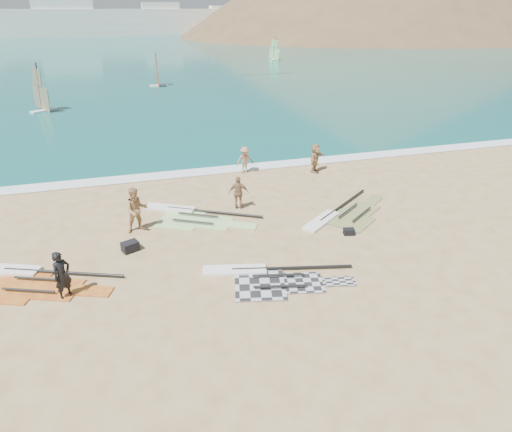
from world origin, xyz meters
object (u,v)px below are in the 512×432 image
object	(u,v)px
rig_red	(29,279)
beachgoer_right	(315,158)
rig_grey	(265,277)
person_wetsuit	(62,275)
beachgoer_mid	(245,160)
beachgoer_back	(239,193)
rig_green	(189,215)
gear_bag_near	(130,247)
gear_bag_far	(349,232)
rig_orange	(342,215)
beachgoer_left	(137,210)

from	to	relation	value
rig_red	beachgoer_right	xyz separation A→B (m)	(13.82, 7.39, 0.77)
rig_grey	rig_red	xyz separation A→B (m)	(-7.91, 2.12, 0.00)
rig_grey	beachgoer_right	world-z (taller)	beachgoer_right
person_wetsuit	rig_grey	bearing A→B (deg)	-50.08
rig_red	beachgoer_right	distance (m)	15.69
beachgoer_mid	beachgoer_back	world-z (taller)	beachgoer_back
rig_green	gear_bag_near	size ratio (longest dim) A/B	8.38
beachgoer_back	beachgoer_right	world-z (taller)	beachgoer_right
gear_bag_far	beachgoer_right	bearing A→B (deg)	77.71
rig_orange	beachgoer_mid	bearing A→B (deg)	76.09
rig_grey	beachgoer_back	size ratio (longest dim) A/B	3.35
rig_grey	rig_green	distance (m)	5.96
person_wetsuit	beachgoer_mid	world-z (taller)	person_wetsuit
beachgoer_left	beachgoer_right	distance (m)	11.03
person_wetsuit	beachgoer_mid	size ratio (longest dim) A/B	1.08
beachgoer_mid	beachgoer_back	bearing A→B (deg)	-112.42
rig_grey	rig_orange	size ratio (longest dim) A/B	1.03
rig_red	beachgoer_back	xyz separation A→B (m)	(8.43, 3.75, 0.74)
beachgoer_left	beachgoer_right	world-z (taller)	beachgoer_left
beachgoer_back	rig_grey	bearing A→B (deg)	100.08
rig_orange	beachgoer_left	xyz separation A→B (m)	(-8.88, 1.12, 0.92)
gear_bag_far	rig_green	bearing A→B (deg)	149.85
rig_grey	person_wetsuit	world-z (taller)	person_wetsuit
rig_red	person_wetsuit	size ratio (longest dim) A/B	3.09
person_wetsuit	beachgoer_back	distance (m)	8.72
beachgoer_mid	beachgoer_back	distance (m)	4.75
rig_orange	beachgoer_left	size ratio (longest dim) A/B	2.64
beachgoer_left	rig_green	bearing A→B (deg)	10.58
rig_green	beachgoer_mid	world-z (taller)	beachgoer_mid
rig_green	rig_red	distance (m)	7.02
beachgoer_mid	beachgoer_right	xyz separation A→B (m)	(3.90, -0.87, 0.04)
rig_orange	gear_bag_near	xyz separation A→B (m)	(-9.26, -0.50, 0.14)
gear_bag_far	beachgoer_mid	world-z (taller)	beachgoer_mid
gear_bag_near	rig_orange	bearing A→B (deg)	3.07
gear_bag_near	gear_bag_far	world-z (taller)	gear_bag_near
rig_grey	gear_bag_far	distance (m)	4.77
beachgoer_right	gear_bag_near	bearing A→B (deg)	169.06
gear_bag_far	beachgoer_right	world-z (taller)	beachgoer_right
beachgoer_back	beachgoer_mid	bearing A→B (deg)	-93.13
gear_bag_far	rig_red	bearing A→B (deg)	179.86
rig_red	beachgoer_left	xyz separation A→B (m)	(3.82, 2.72, 0.92)
gear_bag_near	beachgoer_back	world-z (taller)	beachgoer_back
gear_bag_far	rig_grey	bearing A→B (deg)	-154.01
rig_grey	rig_red	world-z (taller)	same
beachgoer_mid	beachgoer_right	distance (m)	4.00
rig_grey	gear_bag_near	xyz separation A→B (m)	(-4.47, 3.22, 0.14)
gear_bag_far	gear_bag_near	bearing A→B (deg)	172.65
rig_orange	rig_red	xyz separation A→B (m)	(-12.70, -1.60, 0.00)
gear_bag_near	beachgoer_back	bearing A→B (deg)	27.92
rig_green	beachgoer_left	world-z (taller)	beachgoer_left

